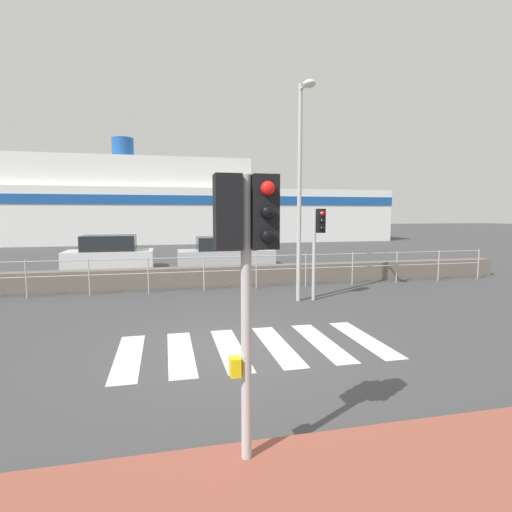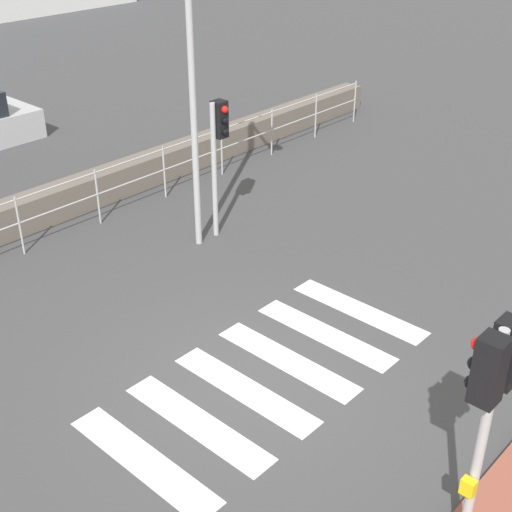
{
  "view_description": "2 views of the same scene",
  "coord_description": "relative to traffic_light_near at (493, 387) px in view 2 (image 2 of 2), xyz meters",
  "views": [
    {
      "loc": [
        -1.21,
        -7.07,
        2.5
      ],
      "look_at": [
        0.87,
        2.0,
        1.5
      ],
      "focal_mm": 28.0,
      "sensor_mm": 36.0,
      "label": 1
    },
    {
      "loc": [
        -5.64,
        -5.3,
        6.36
      ],
      "look_at": [
        1.24,
        1.0,
        1.2
      ],
      "focal_mm": 50.0,
      "sensor_mm": 36.0,
      "label": 2
    }
  ],
  "objects": [
    {
      "name": "crosswalk",
      "position": [
        0.85,
        3.47,
        -2.22
      ],
      "size": [
        4.95,
        2.4,
        0.01
      ],
      "color": "silver",
      "rests_on": "ground_plane"
    },
    {
      "name": "ground_plane",
      "position": [
        0.48,
        3.47,
        -2.23
      ],
      "size": [
        160.0,
        160.0,
        0.0
      ],
      "primitive_type": "plane",
      "color": "#424244"
    },
    {
      "name": "streetlamp",
      "position": [
        2.97,
        6.93,
        1.48
      ],
      "size": [
        0.32,
        0.94,
        5.99
      ],
      "color": "#B2B2B5",
      "rests_on": "ground_plane"
    },
    {
      "name": "traffic_light_far",
      "position": [
        3.54,
        7.08,
        -0.29
      ],
      "size": [
        0.34,
        0.32,
        2.63
      ],
      "color": "#B2B2B5",
      "rests_on": "ground_plane"
    },
    {
      "name": "harbor_fence",
      "position": [
        0.48,
        9.17,
        -1.47
      ],
      "size": [
        20.86,
        0.04,
        1.15
      ],
      "color": "#B2B2B5",
      "rests_on": "ground_plane"
    },
    {
      "name": "traffic_light_near",
      "position": [
        0.0,
        0.0,
        0.0
      ],
      "size": [
        0.58,
        0.41,
        2.85
      ],
      "color": "#B2B2B5",
      "rests_on": "ground_plane"
    }
  ]
}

